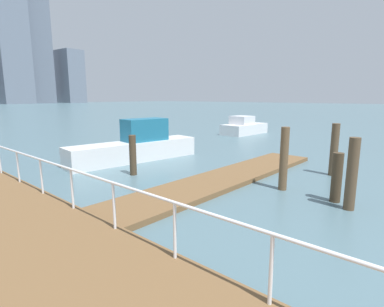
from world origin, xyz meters
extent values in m
plane|color=slate|center=(0.00, 20.00, 0.00)|extent=(300.00, 300.00, 0.00)
cube|color=brown|center=(2.63, 11.07, 0.09)|extent=(12.25, 2.00, 0.18)
cylinder|color=white|center=(-3.15, 6.03, 0.93)|extent=(0.06, 0.06, 1.05)
cylinder|color=white|center=(-3.15, 7.90, 0.93)|extent=(0.06, 0.06, 1.05)
cylinder|color=white|center=(-3.15, 9.77, 0.93)|extent=(0.06, 0.06, 1.05)
cylinder|color=white|center=(-3.15, 11.64, 0.93)|extent=(0.06, 0.06, 1.05)
cylinder|color=white|center=(-3.15, 13.52, 0.93)|extent=(0.06, 0.06, 1.05)
cylinder|color=white|center=(-3.15, 15.39, 0.93)|extent=(0.06, 0.06, 1.05)
cylinder|color=white|center=(-3.15, 17.26, 0.93)|extent=(0.06, 0.06, 1.05)
cylinder|color=white|center=(-3.15, 7.90, 1.45)|extent=(0.06, 26.20, 0.06)
cylinder|color=brown|center=(6.53, 8.17, 1.10)|extent=(0.31, 0.31, 2.19)
cylinder|color=#473826|center=(3.13, 7.03, 0.79)|extent=(0.32, 0.32, 1.57)
cylinder|color=brown|center=(3.23, 8.84, 1.12)|extent=(0.29, 0.29, 2.24)
cylinder|color=brown|center=(2.70, 6.52, 1.07)|extent=(0.31, 0.31, 2.14)
cylinder|color=#473826|center=(0.99, 14.51, 0.85)|extent=(0.29, 0.29, 1.70)
cube|color=white|center=(2.84, 16.80, 0.50)|extent=(7.11, 2.30, 0.99)
cube|color=#1E6B8C|center=(3.48, 16.72, 1.57)|extent=(2.39, 1.43, 1.15)
cube|color=white|center=(16.48, 18.74, 0.45)|extent=(4.60, 2.17, 0.89)
cube|color=white|center=(16.07, 18.76, 1.25)|extent=(1.78, 1.66, 0.71)
cube|color=slate|center=(45.48, 156.27, 35.24)|extent=(13.41, 7.91, 70.49)
cube|color=slate|center=(57.28, 162.08, 38.36)|extent=(13.91, 9.59, 76.71)
cube|color=slate|center=(73.89, 162.32, 13.48)|extent=(10.93, 14.33, 26.96)
camera|label=1|loc=(-6.73, 4.30, 3.28)|focal=28.49mm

